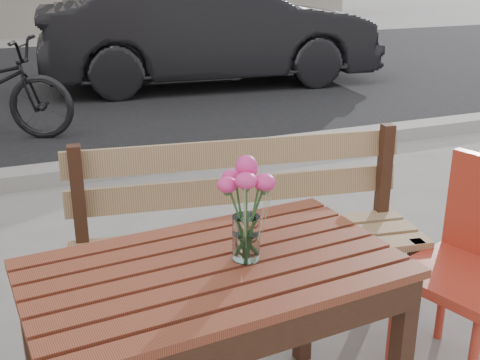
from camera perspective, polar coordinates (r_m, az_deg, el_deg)
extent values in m
cube|color=black|center=(8.74, -17.07, 8.73)|extent=(30.00, 8.00, 0.00)
cube|color=gray|center=(4.87, -12.05, 1.21)|extent=(30.00, 0.25, 0.12)
cube|color=#592917|center=(1.89, -2.44, -8.41)|extent=(1.21, 0.77, 0.03)
cube|color=black|center=(2.52, 6.12, -10.08)|extent=(0.06, 0.06, 0.69)
cube|color=olive|center=(2.54, 1.00, -6.20)|extent=(1.54, 0.63, 0.03)
cube|color=olive|center=(2.65, -0.20, 0.80)|extent=(1.49, 0.26, 0.41)
cube|color=black|center=(2.45, -14.19, -14.30)|extent=(0.06, 0.06, 0.49)
cube|color=black|center=(2.76, 16.08, -10.29)|extent=(0.06, 0.06, 0.49)
cube|color=black|center=(2.64, -14.62, -6.38)|extent=(0.06, 0.06, 0.91)
cube|color=black|center=(2.93, 13.24, -3.55)|extent=(0.06, 0.06, 0.91)
cube|color=#AB3121|center=(2.52, 20.41, -8.65)|extent=(0.54, 0.54, 0.04)
cylinder|color=#AB3121|center=(2.59, 14.29, -13.16)|extent=(0.04, 0.04, 0.42)
cylinder|color=#AB3121|center=(2.84, 18.68, -10.38)|extent=(0.04, 0.04, 0.42)
cylinder|color=white|center=(1.89, 0.58, -5.50)|extent=(0.09, 0.09, 0.14)
cylinder|color=#30612E|center=(1.86, 0.59, -3.49)|extent=(0.05, 0.05, 0.29)
imported|color=black|center=(8.25, -2.88, 14.06)|extent=(4.54, 1.93, 1.46)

